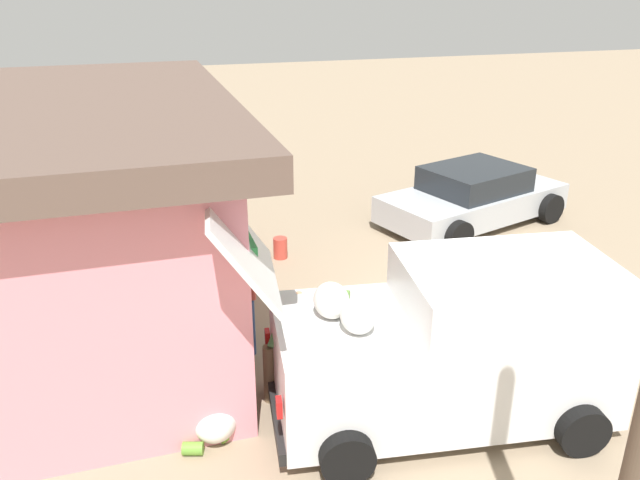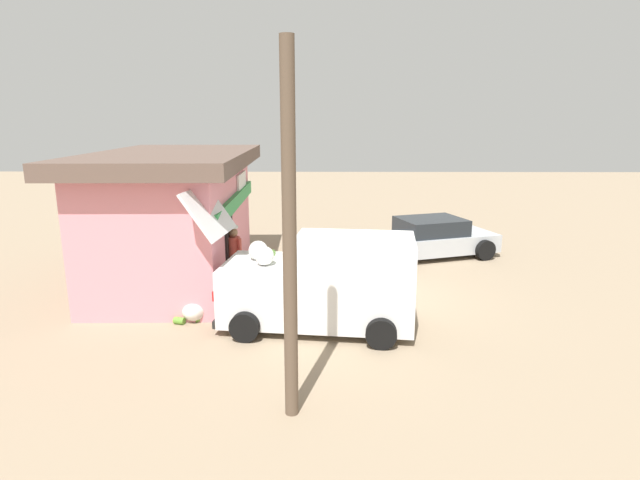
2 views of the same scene
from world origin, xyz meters
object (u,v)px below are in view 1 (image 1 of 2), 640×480
(unloaded_banana_pile, at_px, (214,419))
(parked_sedan, at_px, (473,197))
(customer_bending, at_px, (288,341))
(storefront_bar, at_px, (101,216))
(paint_bucket, at_px, (280,248))
(delivery_van, at_px, (452,343))
(vendor_standing, at_px, (238,288))

(unloaded_banana_pile, bearing_deg, parked_sedan, -48.75)
(customer_bending, distance_m, unloaded_banana_pile, 1.27)
(parked_sedan, xyz_separation_m, customer_bending, (-4.97, 5.20, 0.25))
(storefront_bar, bearing_deg, paint_bucket, -59.23)
(delivery_van, bearing_deg, storefront_bar, 50.58)
(delivery_van, height_order, customer_bending, delivery_van)
(vendor_standing, relative_size, customer_bending, 1.27)
(storefront_bar, bearing_deg, unloaded_banana_pile, -158.86)
(unloaded_banana_pile, distance_m, paint_bucket, 5.08)
(vendor_standing, distance_m, unloaded_banana_pile, 1.98)
(delivery_van, bearing_deg, parked_sedan, -30.37)
(customer_bending, relative_size, unloaded_banana_pile, 1.80)
(parked_sedan, xyz_separation_m, unloaded_banana_pile, (-5.45, 6.21, -0.36))
(customer_bending, bearing_deg, unloaded_banana_pile, 115.21)
(unloaded_banana_pile, height_order, paint_bucket, unloaded_banana_pile)
(vendor_standing, relative_size, paint_bucket, 4.35)
(vendor_standing, bearing_deg, storefront_bar, 54.62)
(parked_sedan, relative_size, paint_bucket, 11.08)
(parked_sedan, bearing_deg, storefront_bar, 108.71)
(storefront_bar, distance_m, unloaded_banana_pile, 3.54)
(storefront_bar, bearing_deg, vendor_standing, -125.38)
(vendor_standing, xyz_separation_m, paint_bucket, (3.01, -1.25, -0.80))
(unloaded_banana_pile, bearing_deg, storefront_bar, 21.14)
(parked_sedan, xyz_separation_m, paint_bucket, (-0.71, 4.37, -0.38))
(parked_sedan, relative_size, customer_bending, 3.23)
(vendor_standing, relative_size, unloaded_banana_pile, 2.28)
(customer_bending, xyz_separation_m, unloaded_banana_pile, (-0.47, 1.01, -0.61))
(delivery_van, height_order, vendor_standing, delivery_van)
(storefront_bar, xyz_separation_m, parked_sedan, (2.49, -7.35, -1.22))
(parked_sedan, distance_m, unloaded_banana_pile, 8.27)
(storefront_bar, height_order, delivery_van, storefront_bar)
(storefront_bar, xyz_separation_m, paint_bucket, (1.78, -2.99, -1.60))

